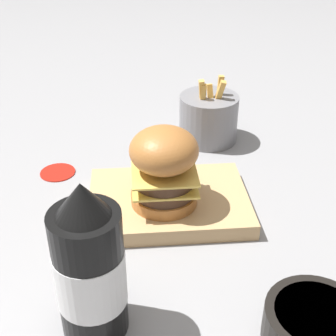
# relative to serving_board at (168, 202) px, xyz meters

# --- Properties ---
(ground_plane) EXTENTS (6.00, 6.00, 0.00)m
(ground_plane) POSITION_rel_serving_board_xyz_m (0.05, -0.03, -0.01)
(ground_plane) COLOR gray
(serving_board) EXTENTS (0.25, 0.18, 0.03)m
(serving_board) POSITION_rel_serving_board_xyz_m (0.00, 0.00, 0.00)
(serving_board) COLOR tan
(serving_board) RESTS_ON ground_plane
(burger) EXTENTS (0.10, 0.10, 0.12)m
(burger) POSITION_rel_serving_board_xyz_m (0.01, 0.02, 0.08)
(burger) COLOR #AD6B33
(burger) RESTS_ON serving_board
(ketchup_bottle) EXTENTS (0.08, 0.08, 0.20)m
(ketchup_bottle) POSITION_rel_serving_board_xyz_m (0.10, 0.22, 0.08)
(ketchup_bottle) COLOR black
(ketchup_bottle) RESTS_ON ground_plane
(fries_basket) EXTENTS (0.11, 0.11, 0.13)m
(fries_basket) POSITION_rel_serving_board_xyz_m (-0.10, -0.23, 0.03)
(fries_basket) COLOR slate
(fries_basket) RESTS_ON ground_plane
(side_bowl) EXTENTS (0.11, 0.11, 0.04)m
(side_bowl) POSITION_rel_serving_board_xyz_m (-0.14, 0.26, 0.01)
(side_bowl) COLOR black
(side_bowl) RESTS_ON ground_plane
(ketchup_puddle) EXTENTS (0.06, 0.06, 0.00)m
(ketchup_puddle) POSITION_rel_serving_board_xyz_m (0.19, -0.12, -0.01)
(ketchup_puddle) COLOR #B21E14
(ketchup_puddle) RESTS_ON ground_plane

